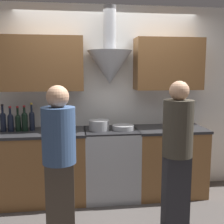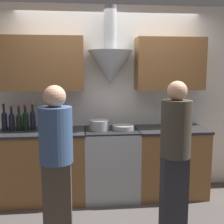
{
  "view_description": "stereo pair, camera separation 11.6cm",
  "coord_description": "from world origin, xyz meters",
  "px_view_note": "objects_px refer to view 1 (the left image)",
  "views": [
    {
      "loc": [
        -0.47,
        -3.28,
        1.71
      ],
      "look_at": [
        0.0,
        0.25,
        1.19
      ],
      "focal_mm": 45.0,
      "sensor_mm": 36.0,
      "label": 1
    },
    {
      "loc": [
        -0.36,
        -3.29,
        1.71
      ],
      "look_at": [
        0.0,
        0.25,
        1.19
      ],
      "focal_mm": 45.0,
      "sensor_mm": 36.0,
      "label": 2
    }
  ],
  "objects_px": {
    "wine_bottle_2": "(18,122)",
    "mixing_bowl": "(123,127)",
    "stock_pot": "(99,125)",
    "wine_bottle_3": "(25,120)",
    "wine_bottle_0": "(3,121)",
    "orange_fruit": "(168,126)",
    "person_foreground_right": "(177,151)",
    "wine_bottle_1": "(11,121)",
    "stove_range": "(111,163)",
    "person_foreground_left": "(59,159)",
    "wine_bottle_4": "(32,120)"
  },
  "relations": [
    {
      "from": "stove_range",
      "to": "wine_bottle_0",
      "type": "xyz_separation_m",
      "value": [
        -1.39,
        0.07,
        0.6
      ]
    },
    {
      "from": "wine_bottle_0",
      "to": "orange_fruit",
      "type": "xyz_separation_m",
      "value": [
        2.16,
        -0.12,
        -0.1
      ]
    },
    {
      "from": "wine_bottle_0",
      "to": "orange_fruit",
      "type": "distance_m",
      "value": 2.17
    },
    {
      "from": "wine_bottle_2",
      "to": "mixing_bowl",
      "type": "height_order",
      "value": "wine_bottle_2"
    },
    {
      "from": "wine_bottle_3",
      "to": "mixing_bowl",
      "type": "xyz_separation_m",
      "value": [
        1.28,
        -0.09,
        -0.11
      ]
    },
    {
      "from": "wine_bottle_3",
      "to": "wine_bottle_4",
      "type": "relative_size",
      "value": 0.92
    },
    {
      "from": "wine_bottle_1",
      "to": "orange_fruit",
      "type": "height_order",
      "value": "wine_bottle_1"
    },
    {
      "from": "wine_bottle_4",
      "to": "stock_pot",
      "type": "relative_size",
      "value": 1.38
    },
    {
      "from": "person_foreground_right",
      "to": "orange_fruit",
      "type": "bearing_deg",
      "value": 76.96
    },
    {
      "from": "stove_range",
      "to": "wine_bottle_3",
      "type": "xyz_separation_m",
      "value": [
        -1.12,
        0.06,
        0.6
      ]
    },
    {
      "from": "wine_bottle_3",
      "to": "stock_pot",
      "type": "height_order",
      "value": "wine_bottle_3"
    },
    {
      "from": "wine_bottle_3",
      "to": "mixing_bowl",
      "type": "relative_size",
      "value": 1.15
    },
    {
      "from": "person_foreground_left",
      "to": "wine_bottle_0",
      "type": "bearing_deg",
      "value": 125.59
    },
    {
      "from": "stove_range",
      "to": "wine_bottle_3",
      "type": "relative_size",
      "value": 2.8
    },
    {
      "from": "wine_bottle_2",
      "to": "person_foreground_left",
      "type": "height_order",
      "value": "person_foreground_left"
    },
    {
      "from": "wine_bottle_4",
      "to": "orange_fruit",
      "type": "bearing_deg",
      "value": -4.32
    },
    {
      "from": "wine_bottle_4",
      "to": "stock_pot",
      "type": "height_order",
      "value": "wine_bottle_4"
    },
    {
      "from": "stock_pot",
      "to": "person_foreground_left",
      "type": "relative_size",
      "value": 0.17
    },
    {
      "from": "wine_bottle_2",
      "to": "stock_pot",
      "type": "height_order",
      "value": "wine_bottle_2"
    },
    {
      "from": "wine_bottle_1",
      "to": "wine_bottle_3",
      "type": "distance_m",
      "value": 0.18
    },
    {
      "from": "wine_bottle_3",
      "to": "orange_fruit",
      "type": "distance_m",
      "value": 1.9
    },
    {
      "from": "wine_bottle_0",
      "to": "person_foreground_right",
      "type": "distance_m",
      "value": 2.21
    },
    {
      "from": "stock_pot",
      "to": "mixing_bowl",
      "type": "height_order",
      "value": "stock_pot"
    },
    {
      "from": "wine_bottle_3",
      "to": "orange_fruit",
      "type": "bearing_deg",
      "value": -3.41
    },
    {
      "from": "wine_bottle_3",
      "to": "stock_pot",
      "type": "distance_m",
      "value": 0.97
    },
    {
      "from": "wine_bottle_4",
      "to": "mixing_bowl",
      "type": "height_order",
      "value": "wine_bottle_4"
    },
    {
      "from": "wine_bottle_2",
      "to": "person_foreground_right",
      "type": "height_order",
      "value": "person_foreground_right"
    },
    {
      "from": "wine_bottle_1",
      "to": "person_foreground_left",
      "type": "bearing_deg",
      "value": -57.83
    },
    {
      "from": "wine_bottle_0",
      "to": "wine_bottle_3",
      "type": "bearing_deg",
      "value": -1.87
    },
    {
      "from": "mixing_bowl",
      "to": "wine_bottle_1",
      "type": "bearing_deg",
      "value": 176.27
    },
    {
      "from": "wine_bottle_0",
      "to": "wine_bottle_4",
      "type": "relative_size",
      "value": 0.97
    },
    {
      "from": "wine_bottle_1",
      "to": "person_foreground_left",
      "type": "height_order",
      "value": "person_foreground_left"
    },
    {
      "from": "wine_bottle_4",
      "to": "stock_pot",
      "type": "xyz_separation_m",
      "value": [
        0.87,
        -0.09,
        -0.08
      ]
    },
    {
      "from": "stove_range",
      "to": "person_foreground_right",
      "type": "xyz_separation_m",
      "value": [
        0.56,
        -0.95,
        0.43
      ]
    },
    {
      "from": "stock_pot",
      "to": "orange_fruit",
      "type": "xyz_separation_m",
      "value": [
        0.93,
        -0.04,
        -0.03
      ]
    },
    {
      "from": "stove_range",
      "to": "wine_bottle_3",
      "type": "bearing_deg",
      "value": 177.11
    },
    {
      "from": "wine_bottle_1",
      "to": "mixing_bowl",
      "type": "relative_size",
      "value": 1.13
    },
    {
      "from": "wine_bottle_0",
      "to": "wine_bottle_1",
      "type": "bearing_deg",
      "value": -1.35
    },
    {
      "from": "wine_bottle_2",
      "to": "person_foreground_left",
      "type": "distance_m",
      "value": 1.22
    },
    {
      "from": "person_foreground_left",
      "to": "orange_fruit",
      "type": "bearing_deg",
      "value": 33.94
    },
    {
      "from": "wine_bottle_1",
      "to": "wine_bottle_2",
      "type": "bearing_deg",
      "value": -2.9
    },
    {
      "from": "wine_bottle_4",
      "to": "person_foreground_left",
      "type": "xyz_separation_m",
      "value": [
        0.4,
        -1.08,
        -0.2
      ]
    },
    {
      "from": "wine_bottle_4",
      "to": "mixing_bowl",
      "type": "relative_size",
      "value": 1.26
    },
    {
      "from": "mixing_bowl",
      "to": "orange_fruit",
      "type": "relative_size",
      "value": 4.06
    },
    {
      "from": "wine_bottle_4",
      "to": "mixing_bowl",
      "type": "bearing_deg",
      "value": -5.37
    },
    {
      "from": "mixing_bowl",
      "to": "person_foreground_left",
      "type": "height_order",
      "value": "person_foreground_left"
    },
    {
      "from": "stove_range",
      "to": "stock_pot",
      "type": "height_order",
      "value": "stock_pot"
    },
    {
      "from": "stock_pot",
      "to": "orange_fruit",
      "type": "relative_size",
      "value": 3.71
    },
    {
      "from": "wine_bottle_4",
      "to": "orange_fruit",
      "type": "height_order",
      "value": "wine_bottle_4"
    },
    {
      "from": "stock_pot",
      "to": "person_foreground_right",
      "type": "xyz_separation_m",
      "value": [
        0.72,
        -0.94,
        -0.1
      ]
    }
  ]
}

